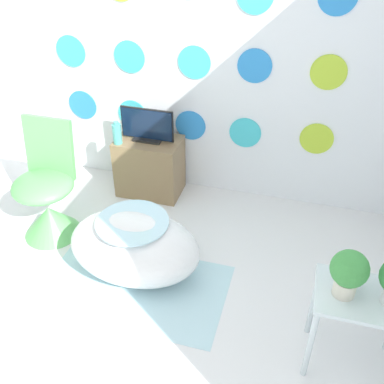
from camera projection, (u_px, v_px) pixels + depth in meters
wall_back_dotted at (191, 36)px, 3.30m from camera, size 4.49×0.05×2.60m
rug at (135, 286)px, 3.01m from camera, size 1.22×0.71×0.01m
bathtub at (135, 247)px, 2.98m from camera, size 0.89×0.58×0.47m
chair at (48, 202)px, 3.33m from camera, size 0.45×0.45×0.89m
tv_cabinet at (150, 166)px, 3.79m from camera, size 0.53×0.34×0.50m
tv at (147, 127)px, 3.58m from camera, size 0.44×0.12×0.27m
vase at (117, 134)px, 3.56m from camera, size 0.07×0.07×0.19m
side_table at (362, 310)px, 2.30m from camera, size 0.50×0.35×0.54m
potted_plant_left at (349, 272)px, 2.17m from camera, size 0.19×0.19×0.27m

